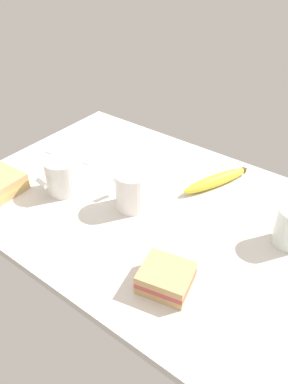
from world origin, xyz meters
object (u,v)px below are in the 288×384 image
at_px(coffee_mug_black, 63,175).
at_px(coffee_mug_milky, 132,190).
at_px(banana, 216,180).
at_px(sandwich_side, 166,278).
at_px(paper_napkin, 82,146).

bearing_deg(coffee_mug_black, coffee_mug_milky, -162.91).
distance_m(coffee_mug_milky, banana, 0.24).
distance_m(sandwich_side, paper_napkin, 0.58).
bearing_deg(sandwich_side, coffee_mug_milky, -36.46).
relative_size(sandwich_side, banana, 0.56).
relative_size(banana, paper_napkin, 1.27).
bearing_deg(banana, coffee_mug_black, 40.27).
bearing_deg(paper_napkin, banana, -170.92).
bearing_deg(banana, sandwich_side, 103.33).
distance_m(sandwich_side, banana, 0.36).
relative_size(coffee_mug_milky, sandwich_side, 0.92).
distance_m(coffee_mug_black, paper_napkin, 0.23).
bearing_deg(sandwich_side, banana, -76.67).
bearing_deg(coffee_mug_black, sandwich_side, 166.07).
relative_size(coffee_mug_black, coffee_mug_milky, 1.07).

